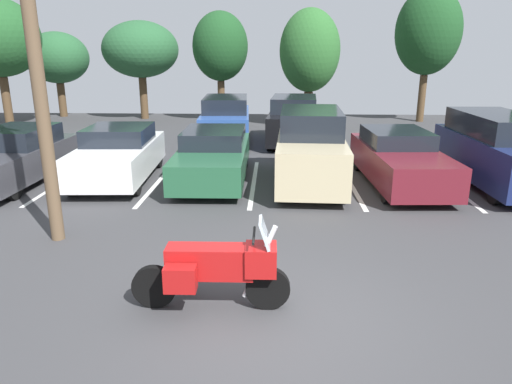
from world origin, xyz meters
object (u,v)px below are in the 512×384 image
car_charcoal (17,157)px  car_far_blue (226,119)px  car_champagne (310,149)px  car_white (118,155)px  car_far_black (294,121)px  car_navy (497,150)px  car_green (214,156)px  motorcycle_touring (216,267)px  car_maroon (399,159)px  utility_pole (31,24)px

car_charcoal → car_far_blue: 8.31m
car_champagne → car_far_blue: car_champagne is taller
car_charcoal → car_white: size_ratio=1.04×
car_far_blue → car_far_black: bearing=-7.2°
car_far_blue → car_far_black: car_far_black is taller
car_charcoal → car_navy: size_ratio=0.96×
car_navy → car_far_black: bearing=132.0°
car_green → car_far_blue: size_ratio=1.02×
motorcycle_touring → car_maroon: bearing=57.9°
motorcycle_touring → car_maroon: size_ratio=0.47×
car_white → car_far_black: bearing=47.8°
car_champagne → car_far_black: size_ratio=1.05×
car_far_black → car_green: bearing=-114.1°
car_green → car_maroon: bearing=-3.5°
car_navy → car_white: bearing=179.1°
car_charcoal → utility_pole: utility_pole is taller
car_green → car_navy: 7.84m
car_green → car_navy: size_ratio=0.99×
motorcycle_touring → car_far_black: bearing=82.9°
car_green → car_far_blue: (-0.23, 5.95, 0.20)m
car_far_blue → utility_pole: size_ratio=0.61×
car_charcoal → car_white: bearing=6.5°
car_charcoal → car_far_black: car_far_black is taller
car_maroon → car_navy: size_ratio=0.99×
motorcycle_touring → car_maroon: 8.06m
utility_pole → motorcycle_touring: bearing=-35.8°
car_maroon → car_navy: 2.64m
car_green → car_maroon: (5.20, -0.32, 0.02)m
car_green → car_far_blue: 5.96m
motorcycle_touring → car_champagne: (1.82, 6.75, 0.34)m
car_charcoal → car_champagne: bearing=0.5°
car_far_blue → car_charcoal: bearing=-129.4°
motorcycle_touring → car_champagne: size_ratio=0.49×
car_navy → utility_pole: utility_pole is taller
car_champagne → utility_pole: (-5.29, -4.25, 3.07)m
car_champagne → utility_pole: bearing=-141.2°
car_charcoal → car_maroon: (10.71, 0.15, -0.02)m
car_white → car_navy: size_ratio=0.92×
car_white → car_navy: 10.55m
car_navy → utility_pole: 11.67m
car_white → utility_pole: utility_pole is taller
utility_pole → car_navy: bearing=22.6°
motorcycle_touring → car_maroon: car_maroon is taller
car_far_blue → car_far_black: size_ratio=1.06×
car_green → car_navy: car_navy is taller
car_champagne → utility_pole: size_ratio=0.60×
car_charcoal → car_far_blue: bearing=50.6°
car_white → car_far_blue: bearing=67.9°
car_far_black → car_white: bearing=-132.2°
car_green → car_champagne: 2.78m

